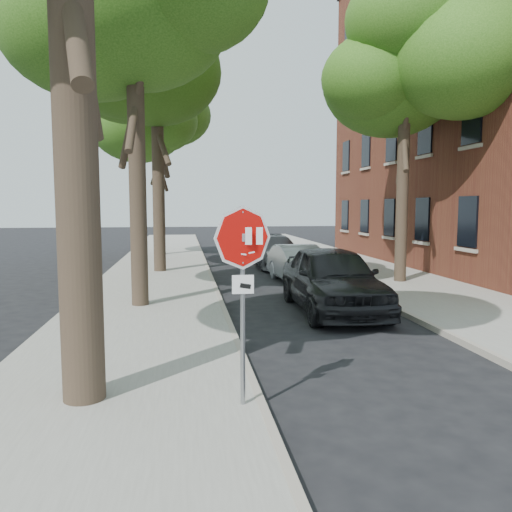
{
  "coord_description": "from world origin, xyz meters",
  "views": [
    {
      "loc": [
        -1.44,
        -6.29,
        2.72
      ],
      "look_at": [
        -0.49,
        0.28,
        2.05
      ],
      "focal_mm": 35.0,
      "sensor_mm": 36.0,
      "label": 1
    }
  ],
  "objects": [
    {
      "name": "car_a",
      "position": [
        2.34,
        6.02,
        0.85
      ],
      "size": [
        2.1,
        5.04,
        1.7
      ],
      "primitive_type": "imported",
      "rotation": [
        0.0,
        0.0,
        -0.02
      ],
      "color": "black",
      "rests_on": "ground"
    },
    {
      "name": "sidewalk_left",
      "position": [
        -2.5,
        12.0,
        0.06
      ],
      "size": [
        4.0,
        55.0,
        0.12
      ],
      "primitive_type": "cube",
      "color": "gray",
      "rests_on": "ground"
    },
    {
      "name": "car_b",
      "position": [
        2.6,
        10.84,
        0.67
      ],
      "size": [
        1.72,
        4.14,
        1.33
      ],
      "primitive_type": "imported",
      "rotation": [
        0.0,
        0.0,
        0.08
      ],
      "color": "#9EA1A5",
      "rests_on": "ground"
    },
    {
      "name": "tree_mid_a",
      "position": [
        -2.62,
        7.12,
        7.6
      ],
      "size": [
        5.59,
        5.19,
        9.84
      ],
      "color": "black",
      "rests_on": "sidewalk_left"
    },
    {
      "name": "tree_mid_b",
      "position": [
        -2.42,
        14.12,
        8.0
      ],
      "size": [
        5.88,
        5.46,
        10.36
      ],
      "color": "black",
      "rests_on": "sidewalk_left"
    },
    {
      "name": "car_c",
      "position": [
        2.6,
        15.58,
        0.7
      ],
      "size": [
        2.15,
        4.91,
        1.4
      ],
      "primitive_type": "imported",
      "rotation": [
        0.0,
        0.0,
        0.04
      ],
      "color": "#4C4C51",
      "rests_on": "ground"
    },
    {
      "name": "car_d",
      "position": [
        2.28,
        22.21,
        0.69
      ],
      "size": [
        2.78,
        5.19,
        1.39
      ],
      "primitive_type": "imported",
      "rotation": [
        0.0,
        0.0,
        -0.1
      ],
      "color": "black",
      "rests_on": "ground"
    },
    {
      "name": "curb_left",
      "position": [
        -0.45,
        12.0,
        0.07
      ],
      "size": [
        0.12,
        55.0,
        0.13
      ],
      "primitive_type": "cube",
      "color": "#9E9384",
      "rests_on": "ground"
    },
    {
      "name": "sidewalk_right",
      "position": [
        6.0,
        12.0,
        0.06
      ],
      "size": [
        4.0,
        55.0,
        0.12
      ],
      "primitive_type": "cube",
      "color": "gray",
      "rests_on": "ground"
    },
    {
      "name": "stop_sign",
      "position": [
        -0.7,
        -0.03,
        1.95
      ],
      "size": [
        0.76,
        0.34,
        2.61
      ],
      "color": "gray",
      "rests_on": "sidewalk_left"
    },
    {
      "name": "tree_far",
      "position": [
        -2.72,
        21.11,
        7.21
      ],
      "size": [
        5.29,
        4.91,
        9.33
      ],
      "color": "black",
      "rests_on": "sidewalk_left"
    },
    {
      "name": "ground",
      "position": [
        0.0,
        0.0,
        0.0
      ],
      "size": [
        120.0,
        120.0,
        0.0
      ],
      "primitive_type": "plane",
      "color": "black",
      "rests_on": "ground"
    },
    {
      "name": "curb_right",
      "position": [
        3.95,
        12.0,
        0.07
      ],
      "size": [
        0.12,
        55.0,
        0.13
      ],
      "primitive_type": "cube",
      "color": "#9E9384",
      "rests_on": "ground"
    },
    {
      "name": "tree_right",
      "position": [
        5.98,
        10.11,
        7.21
      ],
      "size": [
        5.29,
        4.91,
        9.33
      ],
      "color": "black",
      "rests_on": "sidewalk_right"
    }
  ]
}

